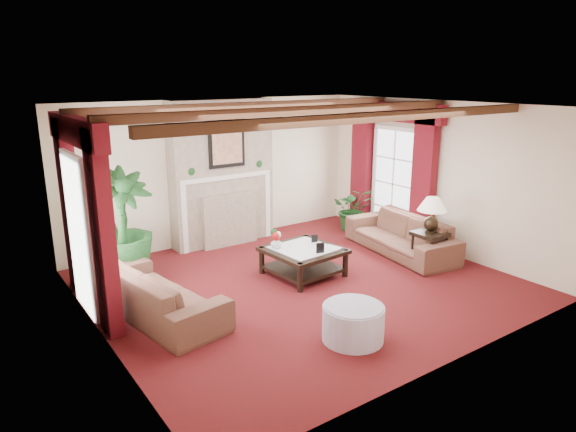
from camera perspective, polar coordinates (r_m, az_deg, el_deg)
floor at (r=8.01m, az=1.62°, el=-7.56°), size 6.00×6.00×0.00m
ceiling at (r=7.38m, az=1.78°, el=12.10°), size 6.00×6.00×0.00m
back_wall at (r=9.87m, az=-7.90°, el=4.94°), size 6.00×0.02×2.70m
left_wall at (r=6.33m, az=-20.69°, el=-1.94°), size 0.02×5.50×2.70m
right_wall at (r=9.64m, az=16.21°, el=4.21°), size 0.02×5.50×2.70m
ceiling_beams at (r=7.38m, az=1.77°, el=11.64°), size 6.00×3.00×0.12m
fireplace at (r=9.54m, az=-7.64°, el=12.76°), size 2.00×0.52×2.70m
french_door_left at (r=7.12m, az=-23.13°, el=6.14°), size 0.10×1.10×2.16m
french_door_right at (r=10.15m, az=12.02°, el=9.49°), size 0.10×1.10×2.16m
curtains_left at (r=7.10m, az=-22.62°, el=9.59°), size 0.20×2.40×2.55m
curtains_right at (r=10.04m, az=11.72°, el=11.85°), size 0.20×2.40×2.55m
sofa_left at (r=7.09m, az=-14.32°, el=-7.43°), size 2.44×1.38×0.87m
sofa_right at (r=9.45m, az=12.45°, el=-1.41°), size 2.46×1.29×0.89m
potted_palm at (r=8.37m, az=-17.90°, el=-3.66°), size 1.49×2.05×0.99m
small_plant at (r=10.68m, az=7.25°, el=0.27°), size 1.70×1.70×0.71m
coffee_table at (r=8.28m, az=1.70°, el=-5.09°), size 1.18×1.18×0.45m
side_table at (r=9.01m, az=15.40°, el=-3.50°), size 0.57×0.57×0.58m
ottoman at (r=6.41m, az=7.24°, el=-11.72°), size 0.75×0.75×0.44m
table_lamp at (r=8.83m, az=15.67°, el=0.17°), size 0.49×0.49×0.62m
flower_vase at (r=8.19m, az=-1.30°, el=-3.01°), size 0.19×0.20×0.18m
book at (r=8.11m, az=4.49°, el=-2.88°), size 0.21×0.12×0.28m
photo_frame_a at (r=7.97m, az=3.59°, el=-3.58°), size 0.13×0.05×0.17m
photo_frame_b at (r=8.47m, az=2.96°, el=-2.53°), size 0.11×0.05×0.14m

